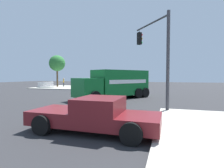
# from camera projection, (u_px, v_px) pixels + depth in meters

# --- Properties ---
(ground_plane) EXTENTS (100.00, 100.00, 0.00)m
(ground_plane) POSITION_uv_depth(u_px,v_px,m) (102.00, 96.00, 19.89)
(ground_plane) COLOR #2B2B2D
(sidewalk_corner_near) EXTENTS (10.05, 10.05, 0.14)m
(sidewalk_corner_near) POSITION_uv_depth(u_px,v_px,m) (67.00, 87.00, 34.47)
(sidewalk_corner_near) COLOR #B2ADA0
(sidewalk_corner_near) RESTS_ON ground
(delivery_truck) EXTENTS (7.92, 6.43, 2.81)m
(delivery_truck) POSITION_uv_depth(u_px,v_px,m) (115.00, 84.00, 17.68)
(delivery_truck) COLOR #146B2D
(delivery_truck) RESTS_ON ground
(traffic_light_primary) EXTENTS (3.31, 2.57, 6.05)m
(traffic_light_primary) POSITION_uv_depth(u_px,v_px,m) (156.00, 48.00, 12.04)
(traffic_light_primary) COLOR #38383D
(traffic_light_primary) RESTS_ON sidewalk_corner_far
(pickup_maroon) EXTENTS (2.25, 5.20, 1.38)m
(pickup_maroon) POSITION_uv_depth(u_px,v_px,m) (95.00, 114.00, 7.14)
(pickup_maroon) COLOR maroon
(pickup_maroon) RESTS_ON ground
(pedestrian_near_corner) EXTENTS (0.46, 0.37, 1.68)m
(pedestrian_near_corner) POSITION_uv_depth(u_px,v_px,m) (64.00, 82.00, 35.68)
(pedestrian_near_corner) COLOR black
(pedestrian_near_corner) RESTS_ON sidewalk_corner_near
(pedestrian_crossing) EXTENTS (0.48, 0.36, 1.76)m
(pedestrian_crossing) POSITION_uv_depth(u_px,v_px,m) (78.00, 82.00, 33.56)
(pedestrian_crossing) COLOR gray
(pedestrian_crossing) RESTS_ON sidewalk_corner_near
(picket_fence_run) EXTENTS (4.78, 0.05, 0.95)m
(picket_fence_run) POSITION_uv_depth(u_px,v_px,m) (46.00, 84.00, 35.88)
(picket_fence_run) COLOR silver
(picket_fence_run) RESTS_ON sidewalk_corner_near
(shade_tree_near) EXTENTS (3.10, 3.10, 6.16)m
(shade_tree_near) POSITION_uv_depth(u_px,v_px,m) (57.00, 63.00, 35.06)
(shade_tree_near) COLOR brown
(shade_tree_near) RESTS_ON sidewalk_corner_near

